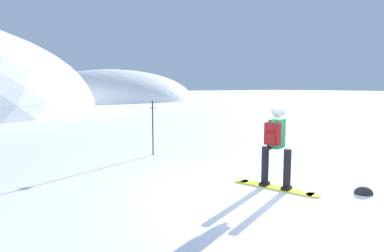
{
  "coord_description": "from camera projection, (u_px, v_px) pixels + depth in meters",
  "views": [
    {
      "loc": [
        -4.67,
        -4.5,
        2.07
      ],
      "look_at": [
        0.12,
        3.41,
        1.0
      ],
      "focal_mm": 31.83,
      "sensor_mm": 36.0,
      "label": 1
    }
  ],
  "objects": [
    {
      "name": "ground_plane",
      "position": [
        279.0,
        196.0,
        6.47
      ],
      "size": [
        300.0,
        300.0,
        0.0
      ],
      "primitive_type": "plane",
      "color": "white"
    },
    {
      "name": "piste_marker_near",
      "position": [
        153.0,
        123.0,
        10.25
      ],
      "size": [
        0.2,
        0.2,
        1.69
      ],
      "color": "black",
      "rests_on": "ground"
    },
    {
      "name": "snowboarder_main",
      "position": [
        276.0,
        144.0,
        6.84
      ],
      "size": [
        0.83,
        1.74,
        1.71
      ],
      "color": "yellow",
      "rests_on": "ground"
    },
    {
      "name": "ridge_peak_far",
      "position": [
        112.0,
        100.0,
        51.68
      ],
      "size": [
        24.89,
        22.4,
        9.29
      ],
      "color": "white",
      "rests_on": "ground"
    },
    {
      "name": "rock_dark",
      "position": [
        364.0,
        194.0,
        6.62
      ],
      "size": [
        0.39,
        0.33,
        0.28
      ],
      "color": "#282628",
      "rests_on": "ground"
    }
  ]
}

